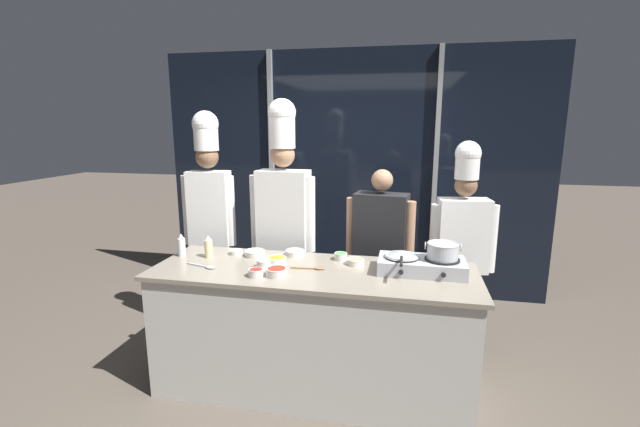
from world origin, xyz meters
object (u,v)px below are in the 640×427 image
portable_stove (421,265)px  prep_bowl_mushrooms (355,261)px  prep_bowl_bell_pepper (256,272)px  serving_spoon_solid (315,268)px  chef_sous (283,206)px  prep_bowl_garlic (295,253)px  prep_bowl_noodles (236,252)px  squeeze_bottle_oil (208,247)px  person_guest (380,243)px  chef_head (209,201)px  serving_spoon_slotted (206,267)px  prep_bowl_scallions (341,256)px  chef_line (462,235)px  prep_bowl_shrimp (264,263)px  prep_bowl_carrots (277,259)px  frying_pan (402,254)px  prep_bowl_chicken (255,253)px  stock_pot (443,250)px  prep_bowl_chili_flakes (277,271)px  squeeze_bottle_clear (182,245)px

portable_stove → prep_bowl_mushrooms: 0.47m
prep_bowl_bell_pepper → serving_spoon_solid: (0.35, 0.22, -0.02)m
portable_stove → serving_spoon_solid: bearing=-173.7°
chef_sous → prep_bowl_garlic: bearing=121.1°
prep_bowl_noodles → serving_spoon_solid: 0.72m
squeeze_bottle_oil → prep_bowl_noodles: (0.17, 0.12, -0.06)m
portable_stove → prep_bowl_mushrooms: bearing=170.3°
prep_bowl_garlic → person_guest: size_ratio=0.10×
prep_bowl_noodles → chef_head: 0.68m
serving_spoon_slotted → chef_head: chef_head is taller
prep_bowl_scallions → chef_line: (0.92, 0.45, 0.10)m
chef_sous → prep_bowl_scallions: bearing=148.2°
chef_sous → prep_bowl_mushrooms: bearing=148.1°
portable_stove → prep_bowl_shrimp: portable_stove is taller
prep_bowl_carrots → prep_bowl_mushrooms: 0.58m
portable_stove → prep_bowl_shrimp: size_ratio=5.59×
prep_bowl_garlic → prep_bowl_noodles: prep_bowl_garlic is taller
frying_pan → prep_bowl_chicken: frying_pan is taller
frying_pan → stock_pot: (0.27, 0.01, 0.04)m
frying_pan → prep_bowl_carrots: (-0.90, 0.02, -0.11)m
prep_bowl_bell_pepper → prep_bowl_chili_flakes: prep_bowl_chili_flakes is taller
prep_bowl_noodles → serving_spoon_solid: (0.68, -0.22, -0.01)m
prep_bowl_noodles → serving_spoon_slotted: size_ratio=0.42×
chef_line → prep_bowl_garlic: bearing=10.6°
frying_pan → prep_bowl_mushrooms: bearing=165.6°
squeeze_bottle_clear → serving_spoon_slotted: size_ratio=0.71×
prep_bowl_bell_pepper → prep_bowl_noodles: (-0.33, 0.45, -0.01)m
chef_line → stock_pot: bearing=64.4°
chef_head → person_guest: chef_head is taller
prep_bowl_scallions → serving_spoon_slotted: size_ratio=0.39×
prep_bowl_carrots → prep_bowl_chicken: prep_bowl_chicken is taller
serving_spoon_solid → chef_sous: chef_sous is taller
frying_pan → chef_sous: (-1.00, 0.55, 0.19)m
squeeze_bottle_oil → prep_bowl_garlic: squeeze_bottle_oil is taller
prep_bowl_mushrooms → prep_bowl_chicken: prep_bowl_chicken is taller
squeeze_bottle_oil → serving_spoon_solid: (0.85, -0.10, -0.08)m
prep_bowl_chili_flakes → serving_spoon_slotted: size_ratio=0.60×
squeeze_bottle_clear → prep_bowl_shrimp: 0.72m
prep_bowl_chili_flakes → serving_spoon_slotted: prep_bowl_chili_flakes is taller
squeeze_bottle_oil → prep_bowl_garlic: size_ratio=1.17×
prep_bowl_chicken → serving_spoon_solid: bearing=-21.9°
prep_bowl_garlic → prep_bowl_chicken: bearing=-168.1°
squeeze_bottle_clear → person_guest: bearing=22.4°
prep_bowl_shrimp → prep_bowl_carrots: (0.05, 0.14, -0.01)m
prep_bowl_chili_flakes → chef_line: chef_line is taller
prep_bowl_chicken → chef_head: bearing=142.3°
prep_bowl_scallions → prep_bowl_chicken: (-0.67, -0.04, -0.01)m
squeeze_bottle_clear → prep_bowl_noodles: bearing=18.9°
serving_spoon_solid → prep_bowl_chili_flakes: bearing=-140.9°
portable_stove → serving_spoon_slotted: bearing=-172.2°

